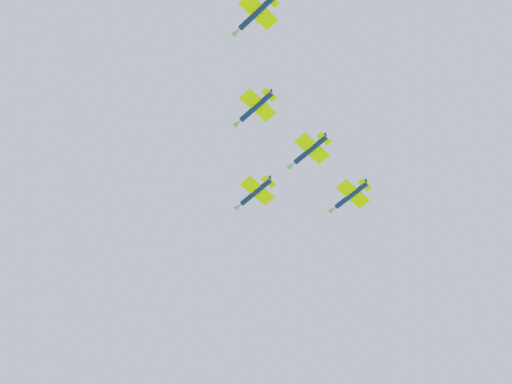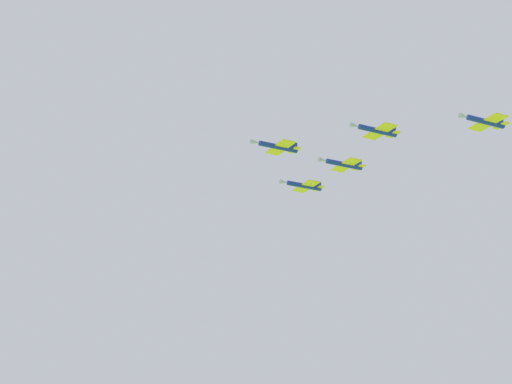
{
  "view_description": "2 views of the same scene",
  "coord_description": "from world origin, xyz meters",
  "px_view_note": "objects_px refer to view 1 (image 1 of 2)",
  "views": [
    {
      "loc": [
        85.66,
        63.58,
        2.61
      ],
      "look_at": [
        -16.21,
        -7.11,
        183.86
      ],
      "focal_mm": 58.04,
      "sensor_mm": 36.0,
      "label": 1
    },
    {
      "loc": [
        123.7,
        -118.73,
        105.69
      ],
      "look_at": [
        -31.86,
        -2.44,
        177.38
      ],
      "focal_mm": 54.31,
      "sensor_mm": 36.0,
      "label": 2
    }
  ],
  "objects_px": {
    "jet_port_inner": "(255,107)",
    "jet_starboard_inner": "(351,196)",
    "jet_port_outer": "(310,151)",
    "jet_starboard_outer": "(256,14)",
    "jet_lead": "(255,193)"
  },
  "relations": [
    {
      "from": "jet_port_outer",
      "to": "jet_starboard_outer",
      "type": "relative_size",
      "value": 1.0
    },
    {
      "from": "jet_lead",
      "to": "jet_port_inner",
      "type": "xyz_separation_m",
      "value": [
        20.7,
        14.42,
        0.8
      ]
    },
    {
      "from": "jet_port_inner",
      "to": "jet_starboard_outer",
      "type": "distance_m",
      "value": 25.26
    },
    {
      "from": "jet_starboard_inner",
      "to": "jet_starboard_outer",
      "type": "distance_m",
      "value": 56.42
    },
    {
      "from": "jet_port_inner",
      "to": "jet_starboard_inner",
      "type": "height_order",
      "value": "jet_port_inner"
    },
    {
      "from": "jet_port_inner",
      "to": "jet_starboard_outer",
      "type": "relative_size",
      "value": 1.0
    },
    {
      "from": "jet_lead",
      "to": "jet_port_outer",
      "type": "height_order",
      "value": "jet_lead"
    },
    {
      "from": "jet_port_inner",
      "to": "jet_starboard_outer",
      "type": "xyz_separation_m",
      "value": [
        20.7,
        14.42,
        -1.37
      ]
    },
    {
      "from": "jet_lead",
      "to": "jet_port_inner",
      "type": "distance_m",
      "value": 25.24
    },
    {
      "from": "jet_lead",
      "to": "jet_starboard_outer",
      "type": "distance_m",
      "value": 50.46
    },
    {
      "from": "jet_lead",
      "to": "jet_port_outer",
      "type": "xyz_separation_m",
      "value": [
        3.45,
        19.32,
        -1.19
      ]
    },
    {
      "from": "jet_starboard_outer",
      "to": "jet_port_inner",
      "type": "bearing_deg",
      "value": 45.0
    },
    {
      "from": "jet_starboard_inner",
      "to": "jet_port_inner",
      "type": "bearing_deg",
      "value": 180.0
    },
    {
      "from": "jet_lead",
      "to": "jet_starboard_outer",
      "type": "height_order",
      "value": "jet_lead"
    },
    {
      "from": "jet_port_outer",
      "to": "jet_starboard_outer",
      "type": "distance_m",
      "value": 39.13
    }
  ]
}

